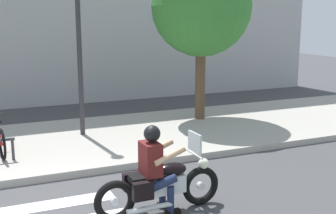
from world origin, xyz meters
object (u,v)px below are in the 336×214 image
at_px(motorcycle, 160,185).
at_px(tree_near_rack, 201,7).
at_px(rider, 155,163).
at_px(street_lamp, 78,27).

distance_m(motorcycle, tree_near_rack, 6.69).
xyz_separation_m(rider, tree_near_rack, (3.40, 5.05, 2.49)).
distance_m(motorcycle, rider, 0.38).
bearing_deg(motorcycle, street_lamp, 92.44).
height_order(motorcycle, tree_near_rack, tree_near_rack).
xyz_separation_m(motorcycle, tree_near_rack, (3.33, 5.05, 2.86)).
height_order(rider, tree_near_rack, tree_near_rack).
bearing_deg(street_lamp, motorcycle, -87.56).
bearing_deg(rider, street_lamp, 91.50).
height_order(motorcycle, rider, rider).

